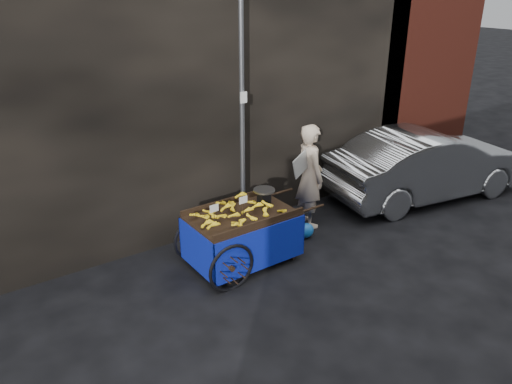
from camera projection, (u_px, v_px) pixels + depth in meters
ground at (273, 268)px, 7.75m from camera, size 80.00×80.00×0.00m
building_wall at (207, 78)px, 8.94m from camera, size 13.50×2.00×5.00m
street_pole at (242, 121)px, 8.10m from camera, size 0.12×0.10×4.00m
banana_cart at (239, 220)px, 7.60m from camera, size 2.23×1.14×1.21m
vendor at (310, 176)px, 8.77m from camera, size 0.83×0.76×1.88m
plastic_bag at (306, 231)px, 8.60m from camera, size 0.30×0.24×0.27m
parked_car at (427, 164)px, 10.04m from camera, size 4.40×2.16×1.39m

